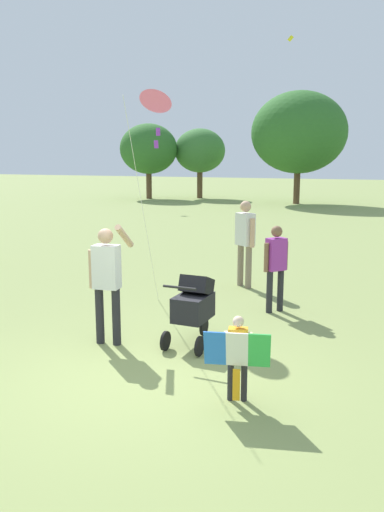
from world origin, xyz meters
TOP-DOWN VIEW (x-y plane):
  - ground_plane at (0.00, 0.00)m, footprint 120.00×120.00m
  - child_with_butterfly_kite at (1.27, -0.21)m, footprint 0.73×0.41m
  - person_adult_flyer at (-0.99, 0.89)m, footprint 0.56×0.55m
  - stroller at (0.17, 1.32)m, footprint 0.57×1.09m
  - kite_adult_black at (-1.29, 3.26)m, footprint 0.85×2.50m
  - person_red_shirt at (0.94, 3.33)m, footprint 0.37×0.39m
  - person_couple_left at (-0.03, 4.87)m, footprint 0.48×0.43m

SIDE VIEW (x-z plane):
  - ground_plane at x=0.00m, z-range 0.00..0.00m
  - child_with_butterfly_kite at x=1.27m, z-range 0.10..1.09m
  - stroller at x=0.17m, z-range 0.09..1.12m
  - person_red_shirt at x=0.94m, z-range 0.14..1.66m
  - person_adult_flyer at x=-0.99m, z-range 0.14..1.91m
  - person_couple_left at x=-0.03m, z-range 0.16..1.97m
  - kite_adult_black at x=-1.29m, z-range 1.69..5.57m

